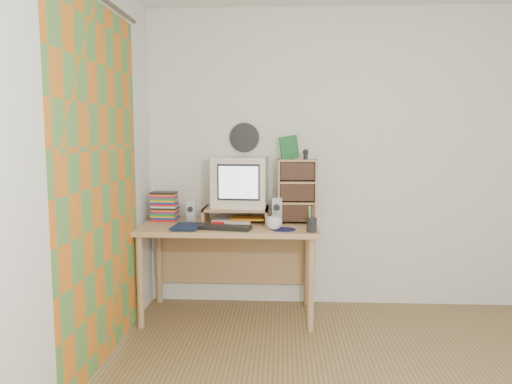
# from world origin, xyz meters

# --- Properties ---
(back_wall) EXTENTS (3.50, 0.00, 3.50)m
(back_wall) POSITION_xyz_m (0.00, 1.75, 1.25)
(back_wall) COLOR silver
(back_wall) RESTS_ON floor
(left_wall) EXTENTS (0.00, 3.50, 3.50)m
(left_wall) POSITION_xyz_m (-1.75, 0.00, 1.25)
(left_wall) COLOR silver
(left_wall) RESTS_ON floor
(curtain) EXTENTS (0.00, 2.20, 2.20)m
(curtain) POSITION_xyz_m (-1.71, 0.48, 1.15)
(curtain) COLOR #CA6B1C
(curtain) RESTS_ON left_wall
(wall_disc) EXTENTS (0.25, 0.02, 0.25)m
(wall_disc) POSITION_xyz_m (-0.93, 1.73, 1.43)
(wall_disc) COLOR black
(wall_disc) RESTS_ON back_wall
(desk) EXTENTS (1.40, 0.70, 0.75)m
(desk) POSITION_xyz_m (-1.03, 1.44, 0.62)
(desk) COLOR tan
(desk) RESTS_ON floor
(monitor_riser) EXTENTS (0.52, 0.30, 0.12)m
(monitor_riser) POSITION_xyz_m (-0.98, 1.48, 0.84)
(monitor_riser) COLOR tan
(monitor_riser) RESTS_ON desk
(crt_monitor) EXTENTS (0.46, 0.46, 0.41)m
(crt_monitor) POSITION_xyz_m (-0.95, 1.53, 1.07)
(crt_monitor) COLOR beige
(crt_monitor) RESTS_ON monitor_riser
(speaker_left) EXTENTS (0.08, 0.08, 0.18)m
(speaker_left) POSITION_xyz_m (-1.33, 1.41, 0.84)
(speaker_left) COLOR #A4A4A9
(speaker_left) RESTS_ON desk
(speaker_right) EXTENTS (0.09, 0.09, 0.21)m
(speaker_right) POSITION_xyz_m (-0.65, 1.43, 0.86)
(speaker_right) COLOR #A4A4A9
(speaker_right) RESTS_ON desk
(keyboard) EXTENTS (0.42, 0.20, 0.03)m
(keyboard) POSITION_xyz_m (-1.04, 1.17, 0.76)
(keyboard) COLOR black
(keyboard) RESTS_ON desk
(dvd_stack) EXTENTS (0.21, 0.15, 0.29)m
(dvd_stack) POSITION_xyz_m (-1.58, 1.53, 0.89)
(dvd_stack) COLOR brown
(dvd_stack) RESTS_ON desk
(cd_rack) EXTENTS (0.31, 0.17, 0.51)m
(cd_rack) POSITION_xyz_m (-0.49, 1.48, 1.01)
(cd_rack) COLOR tan
(cd_rack) RESTS_ON desk
(mug) EXTENTS (0.14, 0.14, 0.10)m
(mug) POSITION_xyz_m (-0.66, 1.18, 0.80)
(mug) COLOR silver
(mug) RESTS_ON desk
(diary) EXTENTS (0.26, 0.20, 0.05)m
(diary) POSITION_xyz_m (-1.43, 1.20, 0.77)
(diary) COLOR #0F193A
(diary) RESTS_ON desk
(mousepad) EXTENTS (0.19, 0.19, 0.00)m
(mousepad) POSITION_xyz_m (-0.60, 1.18, 0.75)
(mousepad) COLOR #101435
(mousepad) RESTS_ON desk
(pen_cup) EXTENTS (0.08, 0.08, 0.15)m
(pen_cup) POSITION_xyz_m (-0.39, 1.10, 0.82)
(pen_cup) COLOR black
(pen_cup) RESTS_ON desk
(papers) EXTENTS (0.31, 0.23, 0.04)m
(papers) POSITION_xyz_m (-0.97, 1.50, 0.77)
(papers) COLOR beige
(papers) RESTS_ON desk
(red_box) EXTENTS (0.09, 0.07, 0.04)m
(red_box) POSITION_xyz_m (-1.10, 1.25, 0.77)
(red_box) COLOR red
(red_box) RESTS_ON desk
(game_box) EXTENTS (0.15, 0.06, 0.18)m
(game_box) POSITION_xyz_m (-0.55, 1.50, 1.35)
(game_box) COLOR #195A2A
(game_box) RESTS_ON cd_rack
(webcam) EXTENTS (0.05, 0.05, 0.08)m
(webcam) POSITION_xyz_m (-0.42, 1.48, 1.30)
(webcam) COLOR black
(webcam) RESTS_ON cd_rack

